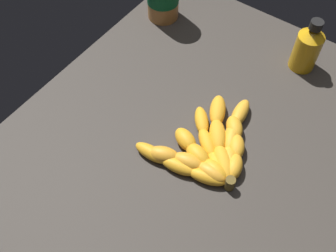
# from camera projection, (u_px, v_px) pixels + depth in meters

# --- Properties ---
(ground_plane) EXTENTS (0.91, 0.71, 0.04)m
(ground_plane) POSITION_uv_depth(u_px,v_px,m) (188.00, 145.00, 0.86)
(ground_plane) COLOR #38332D
(banana_bunch) EXTENTS (0.25, 0.22, 0.03)m
(banana_bunch) POSITION_uv_depth(u_px,v_px,m) (210.00, 148.00, 0.82)
(banana_bunch) COLOR gold
(banana_bunch) RESTS_ON ground_plane
(honey_bottle) EXTENTS (0.06, 0.06, 0.14)m
(honey_bottle) POSITION_uv_depth(u_px,v_px,m) (308.00, 47.00, 0.92)
(honey_bottle) COLOR gold
(honey_bottle) RESTS_ON ground_plane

